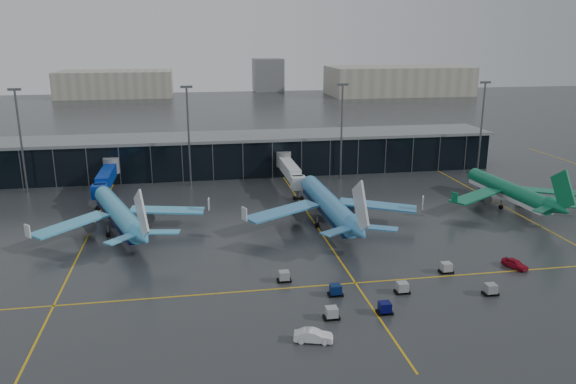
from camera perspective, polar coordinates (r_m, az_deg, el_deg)
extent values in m
plane|color=#282B2D|center=(101.21, -1.05, -6.12)|extent=(600.00, 600.00, 0.00)
cube|color=black|center=(158.93, -4.51, 3.78)|extent=(140.00, 16.00, 10.00)
cube|color=slate|center=(157.93, -4.55, 5.67)|extent=(142.00, 17.00, 0.80)
cylinder|color=#595B60|center=(151.35, -17.51, 2.58)|extent=(4.00, 4.00, 4.00)
cube|color=navy|center=(138.52, -18.17, 1.01)|extent=(3.00, 24.00, 3.00)
cylinder|color=#595B60|center=(132.16, -18.49, -1.10)|extent=(1.00, 1.00, 2.60)
cylinder|color=#595B60|center=(151.89, -0.44, 3.35)|extent=(4.00, 4.00, 4.00)
cube|color=silver|center=(139.11, 0.47, 1.87)|extent=(3.00, 24.00, 3.00)
cylinder|color=#595B60|center=(132.78, 1.05, -0.19)|extent=(1.00, 1.00, 2.60)
cylinder|color=#595B60|center=(150.67, -25.48, 4.56)|extent=(0.50, 0.50, 25.00)
cube|color=#595B60|center=(149.09, -26.05, 9.35)|extent=(3.00, 0.40, 0.60)
cylinder|color=#595B60|center=(145.08, -10.05, 5.47)|extent=(0.50, 0.50, 25.00)
cube|color=#595B60|center=(143.44, -10.29, 10.47)|extent=(3.00, 0.40, 0.60)
cylinder|color=#595B60|center=(150.31, 5.45, 5.99)|extent=(0.50, 0.50, 25.00)
cube|color=#595B60|center=(148.73, 5.58, 10.82)|extent=(3.00, 0.40, 0.60)
cylinder|color=#595B60|center=(165.35, 19.03, 6.09)|extent=(0.50, 0.50, 25.00)
cube|color=#595B60|center=(163.91, 19.43, 10.46)|extent=(3.00, 0.40, 0.60)
cube|color=#B2AD99|center=(378.68, 11.13, 11.03)|extent=(90.00, 42.00, 18.00)
cube|color=#B2AD99|center=(376.85, -17.11, 10.47)|extent=(70.00, 38.00, 16.00)
cube|color=#B2AD99|center=(397.53, -2.05, 11.80)|extent=(20.00, 20.00, 22.00)
cube|color=gold|center=(120.75, -19.25, -3.37)|extent=(0.30, 120.00, 0.02)
cube|color=gold|center=(121.43, 2.16, -2.36)|extent=(0.30, 120.00, 0.02)
cube|color=gold|center=(137.70, 20.81, -1.22)|extent=(0.30, 120.00, 0.02)
cube|color=gold|center=(89.82, 6.86, -9.16)|extent=(220.00, 0.30, 0.02)
cube|color=black|center=(87.67, 11.51, -9.90)|extent=(2.20, 1.50, 0.36)
cube|color=gray|center=(87.35, 11.54, -9.45)|extent=(1.60, 1.50, 1.50)
cube|color=black|center=(90.68, 19.85, -9.67)|extent=(2.20, 1.50, 0.36)
cube|color=gray|center=(90.36, 19.90, -9.23)|extent=(1.60, 1.50, 1.50)
cube|color=black|center=(96.37, 15.75, -7.78)|extent=(2.20, 1.50, 0.36)
cube|color=#969B9F|center=(96.08, 15.78, -7.36)|extent=(1.60, 1.50, 1.50)
cube|color=black|center=(85.47, 4.84, -10.32)|extent=(2.20, 1.50, 0.36)
cube|color=#051745|center=(85.14, 4.85, -9.85)|extent=(1.60, 1.50, 1.50)
cube|color=black|center=(79.06, 4.44, -12.59)|extent=(2.20, 1.50, 0.36)
cube|color=#959A9E|center=(78.70, 4.45, -12.10)|extent=(1.60, 1.50, 1.50)
cube|color=black|center=(89.70, -0.40, -8.96)|extent=(2.20, 1.50, 0.36)
cube|color=gray|center=(89.38, -0.40, -8.51)|extent=(1.60, 1.50, 1.50)
cube|color=black|center=(81.26, 9.77, -11.96)|extent=(2.20, 1.50, 0.36)
cube|color=#050642|center=(80.91, 9.80, -11.47)|extent=(1.60, 1.50, 1.50)
cube|color=white|center=(111.14, 6.36, -3.97)|extent=(3.30, 3.82, 0.80)
cube|color=white|center=(110.52, 6.39, -3.04)|extent=(2.61, 3.24, 2.29)
imported|color=maroon|center=(101.67, 22.06, -6.76)|extent=(3.41, 4.88, 1.54)
imported|color=white|center=(73.35, 2.60, -14.39)|extent=(5.26, 2.94, 1.64)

